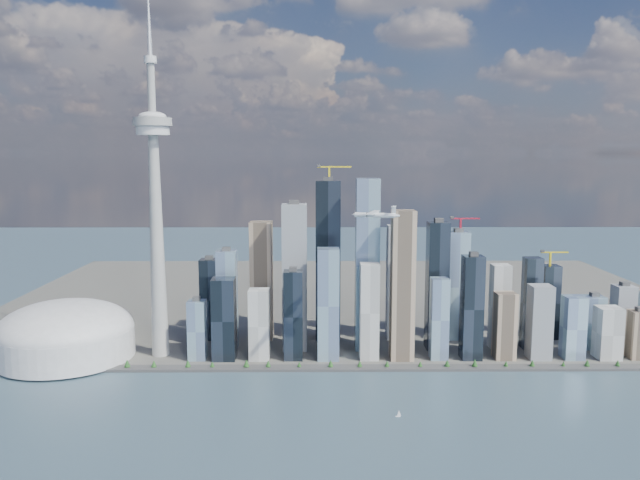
{
  "coord_description": "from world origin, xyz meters",
  "views": [
    {
      "loc": [
        -61.95,
        -615.01,
        309.21
      ],
      "look_at": [
        -55.87,
        260.0,
        187.58
      ],
      "focal_mm": 35.0,
      "sensor_mm": 36.0,
      "label": 1
    }
  ],
  "objects_px": {
    "sailboat_west": "(399,414)",
    "airplane": "(375,215)",
    "needle_tower": "(155,203)",
    "dome_stadium": "(66,334)"
  },
  "relations": [
    {
      "from": "sailboat_west",
      "to": "airplane",
      "type": "bearing_deg",
      "value": 100.06
    },
    {
      "from": "needle_tower",
      "to": "dome_stadium",
      "type": "xyz_separation_m",
      "value": [
        -140.0,
        -10.0,
        -196.4
      ]
    },
    {
      "from": "airplane",
      "to": "sailboat_west",
      "type": "relative_size",
      "value": 6.85
    },
    {
      "from": "airplane",
      "to": "needle_tower",
      "type": "bearing_deg",
      "value": 174.67
    },
    {
      "from": "airplane",
      "to": "sailboat_west",
      "type": "xyz_separation_m",
      "value": [
        20.4,
        -102.6,
        -227.83
      ]
    },
    {
      "from": "needle_tower",
      "to": "airplane",
      "type": "distance_m",
      "value": 338.04
    },
    {
      "from": "dome_stadium",
      "to": "airplane",
      "type": "relative_size",
      "value": 3.2
    },
    {
      "from": "dome_stadium",
      "to": "sailboat_west",
      "type": "relative_size",
      "value": 21.89
    },
    {
      "from": "dome_stadium",
      "to": "airplane",
      "type": "xyz_separation_m",
      "value": [
        455.68,
        -110.81,
        191.33
      ]
    },
    {
      "from": "airplane",
      "to": "sailboat_west",
      "type": "height_order",
      "value": "airplane"
    }
  ]
}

